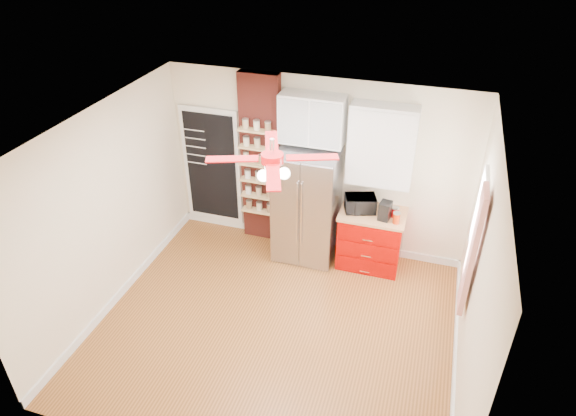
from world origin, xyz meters
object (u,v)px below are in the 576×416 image
(ceiling_fan, at_px, (272,159))
(coffee_maker, at_px, (385,211))
(toaster_oven, at_px, (360,204))
(pantry_jar_oats, at_px, (246,157))
(fridge, at_px, (307,206))
(red_cabinet, at_px, (370,239))
(canister_left, at_px, (396,218))

(ceiling_fan, bearing_deg, coffee_maker, 55.34)
(toaster_oven, height_order, coffee_maker, coffee_maker)
(pantry_jar_oats, bearing_deg, fridge, -10.11)
(toaster_oven, bearing_deg, coffee_maker, -34.77)
(fridge, bearing_deg, red_cabinet, 2.95)
(red_cabinet, distance_m, ceiling_fan, 2.75)
(red_cabinet, height_order, toaster_oven, toaster_oven)
(toaster_oven, distance_m, pantry_jar_oats, 1.82)
(ceiling_fan, distance_m, canister_left, 2.45)
(red_cabinet, distance_m, canister_left, 0.65)
(canister_left, bearing_deg, red_cabinet, 154.45)
(toaster_oven, xyz_separation_m, coffee_maker, (0.37, -0.10, 0.01))
(fridge, height_order, toaster_oven, fridge)
(toaster_oven, bearing_deg, ceiling_fan, -132.22)
(toaster_oven, xyz_separation_m, pantry_jar_oats, (-1.77, 0.13, 0.42))
(red_cabinet, height_order, canister_left, canister_left)
(ceiling_fan, relative_size, toaster_oven, 3.26)
(coffee_maker, xyz_separation_m, canister_left, (0.17, -0.06, -0.06))
(fridge, distance_m, pantry_jar_oats, 1.16)
(fridge, xyz_separation_m, red_cabinet, (0.97, 0.05, -0.42))
(ceiling_fan, distance_m, coffee_maker, 2.37)
(ceiling_fan, relative_size, coffee_maker, 5.28)
(canister_left, relative_size, pantry_jar_oats, 1.09)
(canister_left, xyz_separation_m, pantry_jar_oats, (-2.31, 0.29, 0.47))
(pantry_jar_oats, bearing_deg, canister_left, -7.16)
(toaster_oven, bearing_deg, canister_left, -35.80)
(ceiling_fan, height_order, pantry_jar_oats, ceiling_fan)
(fridge, xyz_separation_m, canister_left, (1.31, -0.11, 0.10))
(coffee_maker, xyz_separation_m, pantry_jar_oats, (-2.14, 0.23, 0.41))
(fridge, relative_size, pantry_jar_oats, 12.45)
(toaster_oven, relative_size, canister_left, 2.81)
(toaster_oven, relative_size, coffee_maker, 1.62)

